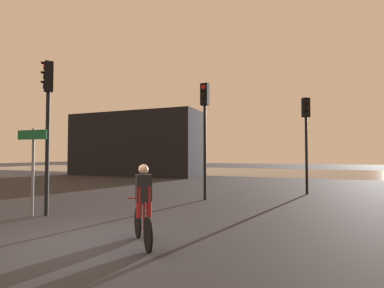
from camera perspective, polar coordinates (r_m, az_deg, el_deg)
ground_plane at (r=6.88m, az=-21.25°, el=-17.21°), size 120.00×120.00×0.00m
water_strip at (r=33.21m, az=14.68°, el=-5.17°), size 80.00×16.00×0.01m
distant_building at (r=27.33m, az=-10.69°, el=-0.05°), size 11.99×4.00×5.55m
traffic_light_center at (r=12.24m, az=2.45°, el=4.78°), size 0.34×0.36×4.74m
traffic_light_near_left at (r=10.10m, az=-25.76°, el=6.10°), size 0.41×0.42×4.64m
traffic_light_far_right at (r=14.90m, az=20.92°, el=3.02°), size 0.40×0.42×4.47m
direction_sign_post at (r=10.07m, az=-28.09°, el=-2.50°), size 1.10×0.14×2.60m
cyclist at (r=6.18m, az=-9.28°, el=-11.28°), size 1.20×1.28×1.62m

